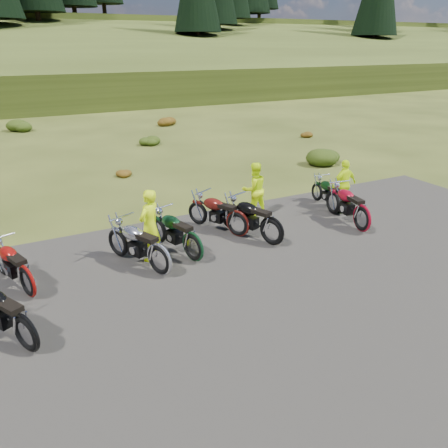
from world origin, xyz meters
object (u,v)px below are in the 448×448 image
motorcycle_3 (160,276)px  motorcycle_7 (338,214)px  motorcycle_0 (30,352)px  person_middle (150,227)px

motorcycle_3 → motorcycle_7: size_ratio=1.18×
motorcycle_0 → person_middle: 4.02m
person_middle → motorcycle_7: bearing=148.4°
motorcycle_3 → motorcycle_7: (6.44, 1.18, 0.00)m
motorcycle_7 → person_middle: size_ratio=1.05×
motorcycle_3 → motorcycle_0: bearing=93.8°
motorcycle_0 → motorcycle_3: motorcycle_3 is taller
motorcycle_0 → motorcycle_3: (3.00, 1.55, 0.00)m
motorcycle_0 → person_middle: (3.08, 2.41, 0.92)m
person_middle → motorcycle_0: bearing=3.6°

